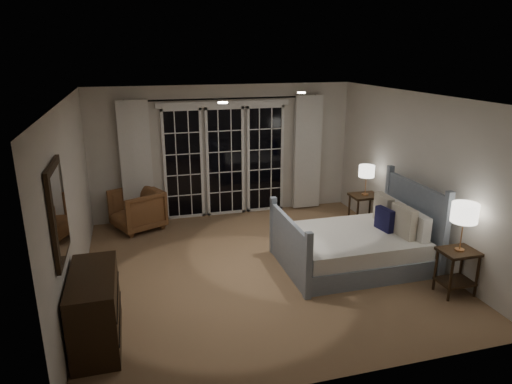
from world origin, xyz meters
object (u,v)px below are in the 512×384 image
object	(u,v)px
nightstand_left	(457,265)
lamp_left	(465,213)
bed	(356,245)
armchair	(137,210)
lamp_right	(367,172)
nightstand_right	(364,206)
dresser	(95,309)

from	to	relation	value
nightstand_left	lamp_left	distance (m)	0.72
bed	armchair	world-z (taller)	bed
lamp_right	nightstand_right	bearing A→B (deg)	90.00
lamp_right	dresser	distance (m)	5.03
lamp_right	armchair	bearing A→B (deg)	164.55
lamp_right	armchair	size ratio (longest dim) A/B	0.66
nightstand_left	lamp_left	xyz separation A→B (m)	(0.00, -0.00, 0.72)
lamp_right	bed	bearing A→B (deg)	-122.23
nightstand_right	armchair	bearing A→B (deg)	164.55
bed	armchair	size ratio (longest dim) A/B	2.57
nightstand_left	nightstand_right	bearing A→B (deg)	91.31
lamp_left	dresser	size ratio (longest dim) A/B	0.55
nightstand_right	armchair	size ratio (longest dim) A/B	0.80
nightstand_left	lamp_left	size ratio (longest dim) A/B	0.97
bed	lamp_right	distance (m)	1.68
nightstand_right	lamp_left	bearing A→B (deg)	-88.69
lamp_right	nightstand_left	bearing A→B (deg)	-88.69
nightstand_left	armchair	size ratio (longest dim) A/B	0.77
bed	nightstand_left	distance (m)	1.43
lamp_left	bed	bearing A→B (deg)	126.83
bed	armchair	xyz separation A→B (m)	(-3.12, 2.35, 0.05)
dresser	nightstand_right	bearing A→B (deg)	26.83
lamp_left	lamp_right	world-z (taller)	lamp_left
bed	lamp_right	bearing A→B (deg)	57.77
lamp_right	dresser	world-z (taller)	lamp_right
armchair	dresser	distance (m)	3.38
bed	lamp_right	size ratio (longest dim) A/B	3.87
nightstand_right	bed	bearing A→B (deg)	-122.23
nightstand_left	lamp_left	world-z (taller)	lamp_left
armchair	dresser	bearing A→B (deg)	-33.78
bed	dresser	distance (m)	3.78
bed	dresser	world-z (taller)	bed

